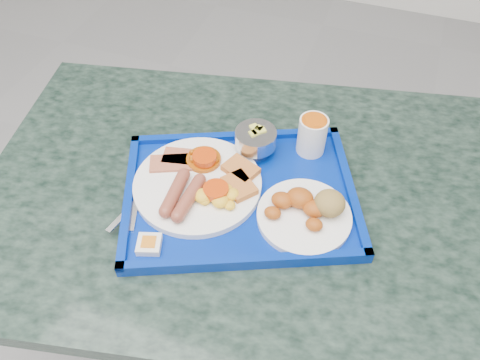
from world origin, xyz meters
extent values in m
cylinder|color=slate|center=(0.19, 0.77, 0.01)|extent=(0.53, 0.53, 0.03)
cylinder|color=slate|center=(0.19, 0.77, 0.35)|extent=(0.10, 0.10, 0.64)
cube|color=black|center=(0.19, 0.77, 0.69)|extent=(1.26, 0.97, 0.04)
cube|color=#032391|center=(0.18, 0.74, 0.72)|extent=(0.56, 0.50, 0.02)
cube|color=#032391|center=(0.11, 0.89, 0.73)|extent=(0.43, 0.20, 0.01)
cube|color=#032391|center=(0.24, 0.59, 0.73)|extent=(0.43, 0.20, 0.01)
cube|color=#032391|center=(0.38, 0.83, 0.73)|extent=(0.15, 0.32, 0.01)
cube|color=#032391|center=(-0.03, 0.65, 0.73)|extent=(0.15, 0.32, 0.01)
cylinder|color=white|center=(0.09, 0.72, 0.73)|extent=(0.26, 0.26, 0.01)
cube|color=#BD654B|center=(0.04, 0.78, 0.74)|extent=(0.10, 0.07, 0.01)
cube|color=#BD654B|center=(0.02, 0.75, 0.74)|extent=(0.10, 0.08, 0.01)
cylinder|color=#AA4C07|center=(0.08, 0.78, 0.74)|extent=(0.07, 0.07, 0.01)
sphere|color=#AA4C07|center=(0.09, 0.77, 0.75)|extent=(0.01, 0.01, 0.01)
sphere|color=#AA4C07|center=(0.06, 0.77, 0.75)|extent=(0.01, 0.01, 0.01)
sphere|color=#AA4C07|center=(0.11, 0.78, 0.75)|extent=(0.01, 0.01, 0.01)
sphere|color=#AA4C07|center=(0.05, 0.79, 0.75)|extent=(0.01, 0.01, 0.01)
sphere|color=#AA4C07|center=(0.06, 0.77, 0.75)|extent=(0.01, 0.01, 0.01)
sphere|color=#AA4C07|center=(0.10, 0.79, 0.75)|extent=(0.01, 0.01, 0.01)
sphere|color=#AA4C07|center=(0.08, 0.78, 0.75)|extent=(0.01, 0.01, 0.01)
sphere|color=#AA4C07|center=(0.06, 0.80, 0.75)|extent=(0.01, 0.01, 0.01)
sphere|color=#AA4C07|center=(0.06, 0.80, 0.75)|extent=(0.01, 0.01, 0.01)
sphere|color=#AA4C07|center=(0.06, 0.77, 0.75)|extent=(0.01, 0.01, 0.01)
sphere|color=#AA4C07|center=(0.07, 0.78, 0.75)|extent=(0.01, 0.01, 0.01)
sphere|color=#AA4C07|center=(0.07, 0.80, 0.75)|extent=(0.01, 0.01, 0.01)
sphere|color=#AA4C07|center=(0.09, 0.81, 0.75)|extent=(0.01, 0.01, 0.01)
sphere|color=#AA4C07|center=(0.09, 0.80, 0.75)|extent=(0.01, 0.01, 0.01)
sphere|color=#AA4C07|center=(0.06, 0.79, 0.75)|extent=(0.01, 0.01, 0.01)
sphere|color=#AA4C07|center=(0.06, 0.78, 0.75)|extent=(0.01, 0.01, 0.01)
cube|color=#BD6A2F|center=(0.16, 0.78, 0.74)|extent=(0.08, 0.07, 0.01)
cube|color=#BD6A2F|center=(0.17, 0.74, 0.74)|extent=(0.08, 0.08, 0.01)
cylinder|color=brown|center=(0.06, 0.67, 0.75)|extent=(0.03, 0.10, 0.03)
cylinder|color=brown|center=(0.09, 0.67, 0.75)|extent=(0.03, 0.10, 0.03)
ellipsoid|color=yellow|center=(0.15, 0.69, 0.75)|extent=(0.03, 0.03, 0.02)
ellipsoid|color=yellow|center=(0.12, 0.71, 0.75)|extent=(0.03, 0.03, 0.02)
ellipsoid|color=yellow|center=(0.12, 0.68, 0.75)|extent=(0.02, 0.02, 0.02)
ellipsoid|color=yellow|center=(0.12, 0.69, 0.75)|extent=(0.04, 0.04, 0.02)
ellipsoid|color=yellow|center=(0.16, 0.72, 0.75)|extent=(0.03, 0.03, 0.02)
ellipsoid|color=yellow|center=(0.17, 0.68, 0.75)|extent=(0.02, 0.02, 0.01)
ellipsoid|color=yellow|center=(0.17, 0.71, 0.75)|extent=(0.03, 0.03, 0.02)
ellipsoid|color=yellow|center=(0.15, 0.69, 0.75)|extent=(0.03, 0.03, 0.02)
cylinder|color=#AB2804|center=(0.08, 0.78, 0.75)|extent=(0.05, 0.05, 0.01)
cylinder|color=#AB2804|center=(0.14, 0.70, 0.75)|extent=(0.05, 0.05, 0.01)
cylinder|color=white|center=(0.31, 0.72, 0.73)|extent=(0.18, 0.18, 0.01)
ellipsoid|color=#A84C13|center=(0.34, 0.69, 0.75)|extent=(0.03, 0.03, 0.02)
ellipsoid|color=#A84C13|center=(0.33, 0.73, 0.75)|extent=(0.04, 0.04, 0.03)
ellipsoid|color=#A84C13|center=(0.30, 0.74, 0.75)|extent=(0.05, 0.05, 0.04)
ellipsoid|color=#A84C13|center=(0.27, 0.73, 0.75)|extent=(0.04, 0.04, 0.03)
ellipsoid|color=#A84C13|center=(0.26, 0.69, 0.75)|extent=(0.03, 0.03, 0.02)
ellipsoid|color=olive|center=(0.36, 0.74, 0.76)|extent=(0.06, 0.06, 0.05)
cylinder|color=#BBBBBD|center=(0.17, 0.86, 0.73)|extent=(0.06, 0.06, 0.01)
cylinder|color=#BBBBBD|center=(0.17, 0.86, 0.74)|extent=(0.02, 0.02, 0.02)
cylinder|color=#BBBBBD|center=(0.17, 0.86, 0.77)|extent=(0.09, 0.09, 0.04)
cube|color=#E1E356|center=(0.17, 0.86, 0.78)|extent=(0.02, 0.02, 0.01)
cube|color=#E1E356|center=(0.18, 0.87, 0.78)|extent=(0.02, 0.02, 0.01)
cube|color=#E1E356|center=(0.16, 0.87, 0.78)|extent=(0.02, 0.02, 0.01)
cube|color=#E1E356|center=(0.17, 0.87, 0.78)|extent=(0.02, 0.02, 0.01)
cube|color=#E1E356|center=(0.16, 0.85, 0.78)|extent=(0.02, 0.02, 0.01)
cylinder|color=white|center=(0.28, 0.91, 0.77)|extent=(0.06, 0.06, 0.09)
cylinder|color=#CA520B|center=(0.28, 0.91, 0.81)|extent=(0.05, 0.05, 0.01)
cube|color=#BBBBBD|center=(-0.01, 0.64, 0.73)|extent=(0.06, 0.14, 0.00)
ellipsoid|color=#BBBBBD|center=(0.02, 0.73, 0.73)|extent=(0.05, 0.05, 0.01)
cube|color=#BBBBBD|center=(-0.01, 0.64, 0.73)|extent=(0.04, 0.16, 0.00)
cube|color=white|center=(0.06, 0.56, 0.73)|extent=(0.05, 0.05, 0.02)
cube|color=orange|center=(0.06, 0.56, 0.74)|extent=(0.03, 0.03, 0.00)
camera|label=1|loc=(0.38, 0.16, 1.46)|focal=35.00mm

